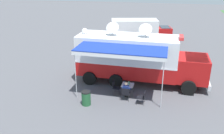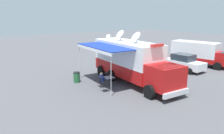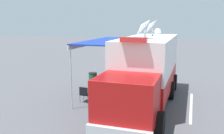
% 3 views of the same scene
% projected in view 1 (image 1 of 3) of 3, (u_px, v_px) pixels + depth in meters
% --- Properties ---
extents(ground_plane, '(100.00, 100.00, 0.00)m').
position_uv_depth(ground_plane, '(126.00, 81.00, 18.47)').
color(ground_plane, '#515156').
extents(lot_stripe, '(0.24, 4.80, 0.01)m').
position_uv_depth(lot_stripe, '(137.00, 70.00, 20.49)').
color(lot_stripe, silver).
rests_on(lot_stripe, ground).
extents(command_truck, '(5.00, 9.55, 4.53)m').
position_uv_depth(command_truck, '(137.00, 57.00, 17.56)').
color(command_truck, '#B71414').
rests_on(command_truck, ground).
extents(folding_table, '(0.82, 0.82, 0.73)m').
position_uv_depth(folding_table, '(128.00, 85.00, 16.15)').
color(folding_table, silver).
rests_on(folding_table, ground).
extents(water_bottle, '(0.07, 0.07, 0.22)m').
position_uv_depth(water_bottle, '(129.00, 83.00, 16.13)').
color(water_bottle, '#3F9959').
rests_on(water_bottle, folding_table).
extents(folding_chair_at_table, '(0.49, 0.49, 0.87)m').
position_uv_depth(folding_chair_at_table, '(126.00, 93.00, 15.48)').
color(folding_chair_at_table, black).
rests_on(folding_chair_at_table, ground).
extents(folding_chair_beside_table, '(0.49, 0.49, 0.87)m').
position_uv_depth(folding_chair_beside_table, '(115.00, 86.00, 16.38)').
color(folding_chair_beside_table, black).
rests_on(folding_chair_beside_table, ground).
extents(folding_chair_spare_by_truck, '(0.52, 0.52, 0.87)m').
position_uv_depth(folding_chair_spare_by_truck, '(143.00, 96.00, 15.07)').
color(folding_chair_spare_by_truck, black).
rests_on(folding_chair_spare_by_truck, ground).
extents(seated_responder, '(0.67, 0.56, 1.25)m').
position_uv_depth(seated_responder, '(126.00, 90.00, 15.60)').
color(seated_responder, navy).
rests_on(seated_responder, ground).
extents(trash_bin, '(0.57, 0.57, 0.91)m').
position_uv_depth(trash_bin, '(86.00, 98.00, 14.99)').
color(trash_bin, '#235B33').
rests_on(trash_bin, ground).
extents(support_truck, '(3.53, 7.09, 2.70)m').
position_uv_depth(support_truck, '(139.00, 31.00, 27.81)').
color(support_truck, white).
rests_on(support_truck, ground).
extents(car_behind_truck, '(2.26, 4.32, 1.76)m').
position_uv_depth(car_behind_truck, '(142.00, 44.00, 24.58)').
color(car_behind_truck, silver).
rests_on(car_behind_truck, ground).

